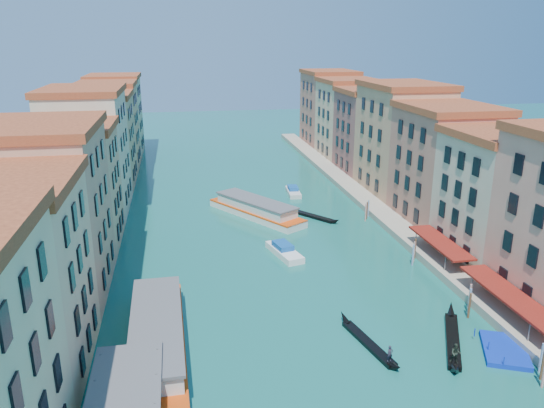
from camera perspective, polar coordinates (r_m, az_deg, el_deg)
The scene contains 13 objects.
left_bank_palazzos at distance 88.82m, azimuth -19.72°, elevation 4.10°, with size 12.80×128.40×21.00m.
right_bank_palazzos at distance 97.02m, azimuth 15.10°, elevation 5.61°, with size 12.80×128.40×21.00m.
quay at distance 96.19m, azimuth 10.35°, elevation 0.14°, with size 4.00×140.00×1.00m, color #ACA58B.
restaurant_awnings at distance 60.71m, azimuth 24.62°, elevation -9.22°, with size 3.20×44.55×3.12m.
mooring_poles_right at distance 64.19m, azimuth 19.23°, elevation -8.78°, with size 1.44×54.24×3.20m.
vaporetto_near at distance 52.91m, azimuth -12.27°, elevation -13.80°, with size 5.49×22.55×3.34m.
vaporetto_far at distance 88.66m, azimuth -1.74°, elevation -0.51°, with size 14.43×19.08×2.94m.
gondola_fore at distance 54.00m, azimuth 10.32°, elevation -14.39°, with size 3.15×10.95×2.20m.
gondola_right at distance 56.18m, azimuth 18.89°, elevation -13.61°, with size 6.69×12.21×2.62m.
gondola_far at distance 88.91m, azimuth 4.11°, elevation -1.16°, with size 7.98×10.25×1.72m.
motorboat_mid at distance 73.26m, azimuth 1.31°, elevation -5.04°, with size 4.20×8.04×1.59m.
motorboat_far at distance 101.66m, azimuth 2.29°, elevation 1.39°, with size 2.65×7.08×1.44m.
blue_dock at distance 56.73m, azimuth 23.75°, elevation -14.18°, with size 5.98×6.97×0.49m.
Camera 1 is at (-11.14, -20.84, 28.55)m, focal length 35.00 mm.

